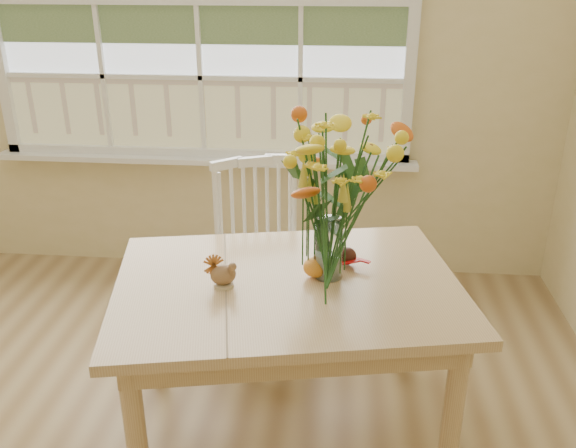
{
  "coord_description": "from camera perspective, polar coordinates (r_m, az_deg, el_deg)",
  "views": [
    {
      "loc": [
        0.79,
        -1.1,
        1.74
      ],
      "look_at": [
        0.61,
        0.86,
        0.89
      ],
      "focal_mm": 38.0,
      "sensor_mm": 36.0,
      "label": 1
    }
  ],
  "objects": [
    {
      "name": "dining_table",
      "position": [
        2.27,
        -0.05,
        -7.42
      ],
      "size": [
        1.39,
        1.11,
        0.67
      ],
      "rotation": [
        0.0,
        0.0,
        0.2
      ],
      "color": "tan",
      "rests_on": "floor"
    },
    {
      "name": "dark_gourd",
      "position": [
        2.34,
        5.5,
        -3.07
      ],
      "size": [
        0.13,
        0.08,
        0.07
      ],
      "color": "#38160F",
      "rests_on": "dining_table"
    },
    {
      "name": "turkey_figurine",
      "position": [
        2.18,
        -6.08,
        -4.75
      ],
      "size": [
        0.11,
        0.09,
        0.12
      ],
      "rotation": [
        0.0,
        0.0,
        0.31
      ],
      "color": "#CCB78C",
      "rests_on": "dining_table"
    },
    {
      "name": "wall_back",
      "position": [
        3.47,
        -8.26,
        16.77
      ],
      "size": [
        4.0,
        0.02,
        2.7
      ],
      "primitive_type": "cube",
      "color": "beige",
      "rests_on": "floor"
    },
    {
      "name": "flower_vase",
      "position": [
        2.13,
        4.01,
        3.17
      ],
      "size": [
        0.47,
        0.47,
        0.56
      ],
      "color": "white",
      "rests_on": "dining_table"
    },
    {
      "name": "windsor_chair",
      "position": [
        2.87,
        -2.52,
        -2.12
      ],
      "size": [
        0.53,
        0.52,
        0.89
      ],
      "rotation": [
        0.0,
        0.0,
        0.39
      ],
      "color": "white",
      "rests_on": "floor"
    },
    {
      "name": "pumpkin",
      "position": [
        2.24,
        2.59,
        -4.15
      ],
      "size": [
        0.09,
        0.09,
        0.07
      ],
      "primitive_type": "ellipsoid",
      "color": "#C16316",
      "rests_on": "dining_table"
    },
    {
      "name": "window",
      "position": [
        3.41,
        -8.6,
        19.71
      ],
      "size": [
        2.42,
        0.12,
        1.74
      ],
      "color": "silver",
      "rests_on": "wall_back"
    }
  ]
}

